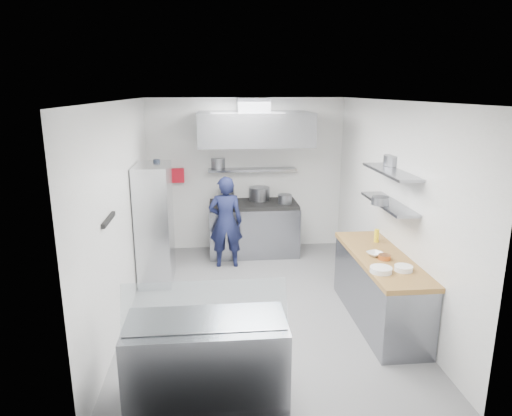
{
  "coord_description": "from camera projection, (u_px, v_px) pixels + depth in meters",
  "views": [
    {
      "loc": [
        -0.62,
        -5.85,
        2.93
      ],
      "look_at": [
        0.0,
        0.6,
        1.25
      ],
      "focal_mm": 32.0,
      "sensor_mm": 36.0,
      "label": 1
    }
  ],
  "objects": [
    {
      "name": "wall_back",
      "position": [
        246.0,
        175.0,
        8.48
      ],
      "size": [
        3.6,
        2.8,
        0.02
      ],
      "primitive_type": "cube",
      "rotation": [
        1.57,
        0.0,
        0.0
      ],
      "color": "white",
      "rests_on": "floor"
    },
    {
      "name": "display_case",
      "position": [
        207.0,
        362.0,
        4.33
      ],
      "size": [
        1.5,
        0.7,
        0.85
      ],
      "primitive_type": "cube",
      "color": "gray",
      "rests_on": "floor"
    },
    {
      "name": "copper_pan",
      "position": [
        384.0,
        257.0,
        5.63
      ],
      "size": [
        0.15,
        0.15,
        0.06
      ],
      "primitive_type": "cylinder",
      "color": "#CC7339",
      "rests_on": "prep_counter_top"
    },
    {
      "name": "rack_jar",
      "position": [
        157.0,
        165.0,
        7.05
      ],
      "size": [
        0.11,
        0.11,
        0.18
      ],
      "primitive_type": "cylinder",
      "color": "black",
      "rests_on": "wire_rack"
    },
    {
      "name": "wall_front",
      "position": [
        293.0,
        286.0,
        3.67
      ],
      "size": [
        3.6,
        2.8,
        0.02
      ],
      "primitive_type": "cube",
      "rotation": [
        -1.57,
        0.0,
        0.0
      ],
      "color": "white",
      "rests_on": "floor"
    },
    {
      "name": "display_glass",
      "position": [
        205.0,
        306.0,
        4.05
      ],
      "size": [
        1.47,
        0.19,
        0.42
      ],
      "primitive_type": "cube",
      "rotation": [
        -0.38,
        0.0,
        0.0
      ],
      "color": "silver",
      "rests_on": "display_case"
    },
    {
      "name": "wall_right",
      "position": [
        391.0,
        205.0,
        6.24
      ],
      "size": [
        2.8,
        5.0,
        0.02
      ],
      "primitive_type": "cube",
      "rotation": [
        1.57,
        0.0,
        -1.57
      ],
      "color": "white",
      "rests_on": "floor"
    },
    {
      "name": "wall_shelf_lower",
      "position": [
        388.0,
        204.0,
        5.92
      ],
      "size": [
        0.3,
        1.3,
        0.04
      ],
      "primitive_type": "cube",
      "color": "gray",
      "rests_on": "wall_right"
    },
    {
      "name": "stock_pot_mid",
      "position": [
        259.0,
        194.0,
        8.38
      ],
      "size": [
        0.38,
        0.38,
        0.24
      ],
      "primitive_type": "cylinder",
      "color": "slate",
      "rests_on": "cooktop"
    },
    {
      "name": "cooktop",
      "position": [
        254.0,
        204.0,
        8.23
      ],
      "size": [
        1.57,
        0.78,
        0.06
      ],
      "primitive_type": "cube",
      "color": "black",
      "rests_on": "gas_range"
    },
    {
      "name": "stock_pot_left",
      "position": [
        226.0,
        194.0,
        8.41
      ],
      "size": [
        0.3,
        0.3,
        0.2
      ],
      "primitive_type": "cylinder",
      "color": "slate",
      "rests_on": "cooktop"
    },
    {
      "name": "red_firebox",
      "position": [
        178.0,
        175.0,
        8.31
      ],
      "size": [
        0.22,
        0.1,
        0.26
      ],
      "primitive_type": "cube",
      "color": "red",
      "rests_on": "wall_back"
    },
    {
      "name": "squeeze_bottle",
      "position": [
        377.0,
        236.0,
        6.26
      ],
      "size": [
        0.07,
        0.07,
        0.18
      ],
      "primitive_type": "cylinder",
      "color": "yellow",
      "rests_on": "prep_counter_top"
    },
    {
      "name": "plate_stack_a",
      "position": [
        381.0,
        270.0,
        5.23
      ],
      "size": [
        0.25,
        0.25,
        0.06
      ],
      "primitive_type": "cylinder",
      "color": "white",
      "rests_on": "prep_counter_top"
    },
    {
      "name": "plate_stack_b",
      "position": [
        403.0,
        268.0,
        5.27
      ],
      "size": [
        0.21,
        0.21,
        0.06
      ],
      "primitive_type": "cylinder",
      "color": "white",
      "rests_on": "prep_counter_top"
    },
    {
      "name": "stock_pot_right",
      "position": [
        285.0,
        199.0,
        8.16
      ],
      "size": [
        0.25,
        0.25,
        0.16
      ],
      "primitive_type": "cylinder",
      "color": "slate",
      "rests_on": "cooktop"
    },
    {
      "name": "rack_bin_a",
      "position": [
        156.0,
        230.0,
        7.14
      ],
      "size": [
        0.17,
        0.22,
        0.2
      ],
      "primitive_type": "cube",
      "color": "white",
      "rests_on": "wire_rack"
    },
    {
      "name": "gas_range",
      "position": [
        254.0,
        230.0,
        8.35
      ],
      "size": [
        1.6,
        0.8,
        0.9
      ],
      "primitive_type": "cube",
      "color": "gray",
      "rests_on": "floor"
    },
    {
      "name": "over_range_shelf",
      "position": [
        252.0,
        170.0,
        8.31
      ],
      "size": [
        1.6,
        0.3,
        0.04
      ],
      "primitive_type": "cube",
      "color": "gray",
      "rests_on": "wall_back"
    },
    {
      "name": "floor",
      "position": [
        260.0,
        304.0,
        6.43
      ],
      "size": [
        5.0,
        5.0,
        0.0
      ],
      "primitive_type": "plane",
      "color": "slate",
      "rests_on": "ground"
    },
    {
      "name": "prep_counter_base",
      "position": [
        379.0,
        291.0,
        5.88
      ],
      "size": [
        0.62,
        2.0,
        0.84
      ],
      "primitive_type": "cube",
      "color": "gray",
      "rests_on": "floor"
    },
    {
      "name": "mixing_bowl",
      "position": [
        375.0,
        254.0,
        5.76
      ],
      "size": [
        0.25,
        0.25,
        0.05
      ],
      "primitive_type": "imported",
      "rotation": [
        0.0,
        0.0,
        0.4
      ],
      "color": "white",
      "rests_on": "prep_counter_top"
    },
    {
      "name": "shelf_pot_a",
      "position": [
        218.0,
        163.0,
        8.42
      ],
      "size": [
        0.27,
        0.27,
        0.18
      ],
      "primitive_type": "cylinder",
      "color": "slate",
      "rests_on": "over_range_shelf"
    },
    {
      "name": "wire_rack",
      "position": [
        155.0,
        224.0,
        7.05
      ],
      "size": [
        0.5,
        0.9,
        1.85
      ],
      "primitive_type": "cube",
      "color": "silver",
      "rests_on": "floor"
    },
    {
      "name": "ceiling",
      "position": [
        261.0,
        101.0,
        5.72
      ],
      "size": [
        5.0,
        5.0,
        0.0
      ],
      "primitive_type": "plane",
      "rotation": [
        3.14,
        0.0,
        0.0
      ],
      "color": "silver",
      "rests_on": "wall_back"
    },
    {
      "name": "chef",
      "position": [
        226.0,
        222.0,
        7.65
      ],
      "size": [
        0.58,
        0.38,
        1.56
      ],
      "primitive_type": "imported",
      "rotation": [
        0.0,
        0.0,
        3.13
      ],
      "color": "#121636",
      "rests_on": "floor"
    },
    {
      "name": "knife_strip",
      "position": [
        109.0,
        220.0,
        5.01
      ],
      "size": [
        0.04,
        0.55,
        0.05
      ],
      "primitive_type": "cube",
      "color": "black",
      "rests_on": "wall_left"
    },
    {
      "name": "wall_left",
      "position": [
        122.0,
        212.0,
        5.91
      ],
      "size": [
        2.8,
        5.0,
        0.02
      ],
      "primitive_type": "cube",
      "rotation": [
        1.57,
        0.0,
        1.57
      ],
      "color": "white",
      "rests_on": "floor"
    },
    {
      "name": "extractor_hood",
      "position": [
        254.0,
        128.0,
        7.71
      ],
      "size": [
        1.9,
        1.15,
        0.55
      ],
      "primitive_type": "cube",
      "color": "gray",
      "rests_on": "wall_back"
    },
    {
      "name": "hood_duct",
      "position": [
        253.0,
        105.0,
        7.84
      ],
      "size": [
        0.55,
        0.55,
        0.24
      ],
      "primitive_type": "cube",
      "color": "slate",
      "rests_on": "extractor_hood"
    },
    {
      "name": "wall_shelf_upper",
      "position": [
        391.0,
        172.0,
        5.81
      ],
      "size": [
        0.3,
        1.3,
        0.04
      ],
      "primitive_type": "cube",
      "color": "gray",
      "rests_on": "wall_right"
    },
    {
      "name": "rack_bin_b",
      "position": [
        155.0,
        197.0,
        7.18
      ],
      "size": [
        0.14,
        0.17,
        0.16
      ],
      "primitive_type": "cube",
      "color": "yellow",
      "rests_on": "wire_rack"
    },
    {
      "name": "shelf_pot_d",
      "position": [
        394.0,
        161.0,
        6.13
      ],
      "size": [
        0.28,
        0.28,
        0.14
      ],
      "primitive_type": "cylinder",
      "color": "slate",
      "rests_on": "wall_shelf_upper"
    },
    {
      "name": "shelf_pot_c",
      "position": [
        380.0,
        201.0,
        5.78
      ],
      "size": [
        0.23,
        0.23,
        0.1
      ],
      "primitive_type": "cylinder",
      "color": "slate",
      "rests_on": "wall_shelf_lower"
    },
    {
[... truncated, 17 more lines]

